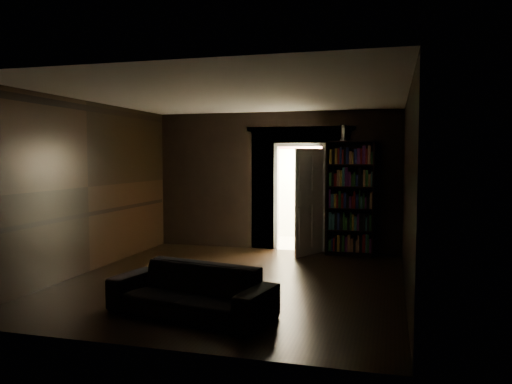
% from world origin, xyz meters
% --- Properties ---
extents(ground, '(5.50, 5.50, 0.00)m').
position_xyz_m(ground, '(0.00, 0.00, 0.00)').
color(ground, black).
rests_on(ground, ground).
extents(room_walls, '(5.02, 5.61, 2.84)m').
position_xyz_m(room_walls, '(-0.01, 1.07, 1.68)').
color(room_walls, black).
rests_on(room_walls, ground).
extents(kitchen_alcove, '(2.20, 1.80, 2.60)m').
position_xyz_m(kitchen_alcove, '(0.50, 3.87, 1.21)').
color(kitchen_alcove, '#BCB6A4').
rests_on(kitchen_alcove, ground).
extents(sofa, '(2.13, 1.25, 0.77)m').
position_xyz_m(sofa, '(-0.01, -1.65, 0.38)').
color(sofa, black).
rests_on(sofa, ground).
extents(bookshelf, '(0.95, 0.51, 2.20)m').
position_xyz_m(bookshelf, '(1.52, 2.55, 1.10)').
color(bookshelf, black).
rests_on(bookshelf, ground).
extents(refrigerator, '(0.94, 0.91, 1.65)m').
position_xyz_m(refrigerator, '(0.95, 4.03, 0.82)').
color(refrigerator, silver).
rests_on(refrigerator, ground).
extents(door, '(0.44, 0.77, 2.05)m').
position_xyz_m(door, '(0.77, 2.35, 1.02)').
color(door, white).
rests_on(door, ground).
extents(figurine, '(0.13, 0.13, 0.30)m').
position_xyz_m(figurine, '(1.38, 2.52, 2.35)').
color(figurine, white).
rests_on(figurine, bookshelf).
extents(bottles, '(0.61, 0.15, 0.25)m').
position_xyz_m(bottles, '(0.99, 3.97, 1.77)').
color(bottles, black).
rests_on(bottles, refrigerator).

